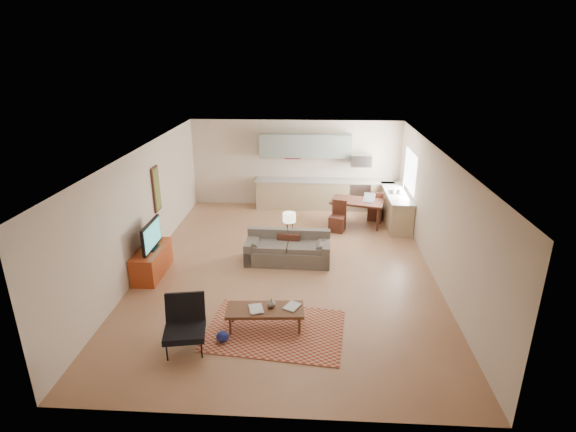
# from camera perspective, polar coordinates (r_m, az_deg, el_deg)

# --- Properties ---
(room) EXTENTS (9.00, 9.00, 9.00)m
(room) POSITION_cam_1_polar(r_m,az_deg,el_deg) (9.86, -0.10, 0.48)
(room) COLOR #976646
(room) RESTS_ON ground
(kitchen_counter_back) EXTENTS (4.26, 0.64, 0.92)m
(kitchen_counter_back) POSITION_cam_1_polar(r_m,az_deg,el_deg) (14.09, 4.58, 2.79)
(kitchen_counter_back) COLOR tan
(kitchen_counter_back) RESTS_ON ground
(kitchen_counter_right) EXTENTS (0.64, 2.26, 0.92)m
(kitchen_counter_right) POSITION_cam_1_polar(r_m,az_deg,el_deg) (13.18, 13.52, 1.02)
(kitchen_counter_right) COLOR tan
(kitchen_counter_right) RESTS_ON ground
(kitchen_range) EXTENTS (0.62, 0.62, 0.90)m
(kitchen_range) POSITION_cam_1_polar(r_m,az_deg,el_deg) (14.16, 9.03, 2.65)
(kitchen_range) COLOR #A5A8AD
(kitchen_range) RESTS_ON ground
(kitchen_microwave) EXTENTS (0.62, 0.40, 0.35)m
(kitchen_microwave) POSITION_cam_1_polar(r_m,az_deg,el_deg) (13.89, 9.28, 7.00)
(kitchen_microwave) COLOR #A5A8AD
(kitchen_microwave) RESTS_ON room
(upper_cabinets) EXTENTS (2.80, 0.34, 0.70)m
(upper_cabinets) POSITION_cam_1_polar(r_m,az_deg,el_deg) (13.86, 2.23, 8.91)
(upper_cabinets) COLOR gray
(upper_cabinets) RESTS_ON room
(window_right) EXTENTS (0.02, 1.40, 1.05)m
(window_right) POSITION_cam_1_polar(r_m,az_deg,el_deg) (12.93, 15.23, 5.54)
(window_right) COLOR white
(window_right) RESTS_ON room
(wall_art_left) EXTENTS (0.06, 0.42, 1.10)m
(wall_art_left) POSITION_cam_1_polar(r_m,az_deg,el_deg) (11.28, -16.35, 3.30)
(wall_art_left) COLOR olive
(wall_art_left) RESTS_ON room
(triptych) EXTENTS (1.70, 0.04, 0.50)m
(triptych) POSITION_cam_1_polar(r_m,az_deg,el_deg) (14.05, 0.58, 8.25)
(triptych) COLOR beige
(triptych) RESTS_ON room
(rug) EXTENTS (2.57, 1.92, 0.02)m
(rug) POSITION_cam_1_polar(r_m,az_deg,el_deg) (8.26, -1.67, -14.28)
(rug) COLOR maroon
(rug) RESTS_ON floor
(sofa) EXTENTS (2.08, 0.95, 0.71)m
(sofa) POSITION_cam_1_polar(r_m,az_deg,el_deg) (10.50, -0.03, -4.08)
(sofa) COLOR #5A5249
(sofa) RESTS_ON floor
(coffee_table) EXTENTS (1.41, 0.64, 0.42)m
(coffee_table) POSITION_cam_1_polar(r_m,az_deg,el_deg) (8.21, -2.91, -12.87)
(coffee_table) COLOR #4C2B18
(coffee_table) RESTS_ON floor
(book_a) EXTENTS (0.40, 0.44, 0.03)m
(book_a) POSITION_cam_1_polar(r_m,az_deg,el_deg) (8.06, -4.94, -11.77)
(book_a) COLOR maroon
(book_a) RESTS_ON coffee_table
(book_b) EXTENTS (0.49, 0.50, 0.02)m
(book_b) POSITION_cam_1_polar(r_m,az_deg,el_deg) (8.18, -0.17, -11.20)
(book_b) COLOR navy
(book_b) RESTS_ON coffee_table
(vase) EXTENTS (0.20, 0.20, 0.16)m
(vase) POSITION_cam_1_polar(r_m,az_deg,el_deg) (8.10, -2.15, -10.99)
(vase) COLOR black
(vase) RESTS_ON coffee_table
(armchair) EXTENTS (0.90, 0.90, 0.88)m
(armchair) POSITION_cam_1_polar(r_m,az_deg,el_deg) (7.78, -13.01, -13.49)
(armchair) COLOR black
(armchair) RESTS_ON floor
(tv_credenza) EXTENTS (0.52, 1.34, 0.62)m
(tv_credenza) POSITION_cam_1_polar(r_m,az_deg,el_deg) (10.41, -16.90, -5.54)
(tv_credenza) COLOR maroon
(tv_credenza) RESTS_ON floor
(tv) EXTENTS (0.10, 1.03, 0.62)m
(tv) POSITION_cam_1_polar(r_m,az_deg,el_deg) (10.15, -16.98, -2.40)
(tv) COLOR black
(tv) RESTS_ON tv_credenza
(console_table) EXTENTS (0.57, 0.41, 0.63)m
(console_table) POSITION_cam_1_polar(r_m,az_deg,el_deg) (10.80, 0.15, -3.61)
(console_table) COLOR #3A1B12
(console_table) RESTS_ON floor
(table_lamp) EXTENTS (0.34, 0.34, 0.50)m
(table_lamp) POSITION_cam_1_polar(r_m,az_deg,el_deg) (10.58, 0.15, -0.81)
(table_lamp) COLOR beige
(table_lamp) RESTS_ON console_table
(dining_table) EXTENTS (1.60, 1.16, 0.73)m
(dining_table) POSITION_cam_1_polar(r_m,az_deg,el_deg) (12.86, 8.74, 0.42)
(dining_table) COLOR #3A1B12
(dining_table) RESTS_ON floor
(dining_chair_near) EXTENTS (0.51, 0.52, 0.84)m
(dining_chair_near) POSITION_cam_1_polar(r_m,az_deg,el_deg) (12.33, 6.30, -0.06)
(dining_chair_near) COLOR #3A1B12
(dining_chair_near) RESTS_ON floor
(dining_chair_far) EXTENTS (0.47, 0.49, 0.88)m
(dining_chair_far) POSITION_cam_1_polar(r_m,az_deg,el_deg) (13.37, 11.02, 1.40)
(dining_chair_far) COLOR #3A1B12
(dining_chair_far) RESTS_ON floor
(laptop) EXTENTS (0.37, 0.32, 0.23)m
(laptop) POSITION_cam_1_polar(r_m,az_deg,el_deg) (12.65, 10.19, 2.29)
(laptop) COLOR #A5A8AD
(laptop) RESTS_ON dining_table
(soap_bottle) EXTENTS (0.11, 0.11, 0.19)m
(soap_bottle) POSITION_cam_1_polar(r_m,az_deg,el_deg) (12.89, 13.37, 3.19)
(soap_bottle) COLOR beige
(soap_bottle) RESTS_ON kitchen_counter_right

